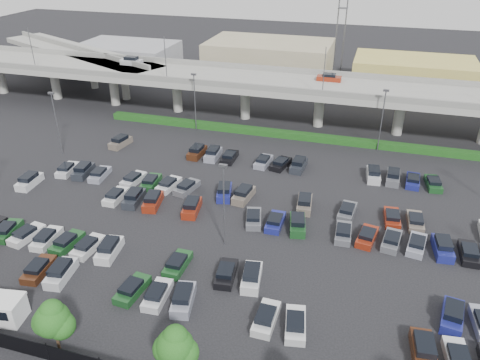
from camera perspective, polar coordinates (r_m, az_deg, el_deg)
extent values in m
plane|color=black|center=(61.07, 0.47, -3.56)|extent=(280.00, 280.00, 0.00)
cube|color=gray|center=(86.78, 6.50, 11.38)|extent=(150.00, 13.00, 1.10)
cube|color=slate|center=(80.59, 5.69, 10.88)|extent=(150.00, 0.50, 1.00)
cube|color=slate|center=(92.42, 7.28, 13.06)|extent=(150.00, 0.50, 1.00)
cylinder|color=gray|center=(117.59, -27.15, 11.02)|extent=(1.80, 1.80, 6.70)
cylinder|color=gray|center=(108.63, -21.59, 10.92)|extent=(1.80, 1.80, 6.70)
cube|color=slate|center=(107.84, -21.89, 12.51)|extent=(2.60, 9.75, 0.50)
cylinder|color=gray|center=(100.84, -15.11, 10.68)|extent=(1.80, 1.80, 6.70)
cube|color=slate|center=(99.98, -15.34, 12.40)|extent=(2.60, 9.75, 0.50)
cylinder|color=gray|center=(94.49, -7.67, 10.24)|extent=(1.80, 1.80, 6.70)
cube|color=slate|center=(93.57, -7.80, 12.07)|extent=(2.60, 9.75, 0.50)
cylinder|color=gray|center=(89.89, 0.65, 9.55)|extent=(1.80, 1.80, 6.70)
cube|color=slate|center=(88.92, 0.66, 11.47)|extent=(2.60, 9.75, 0.50)
cylinder|color=gray|center=(87.31, 9.62, 8.57)|extent=(1.80, 1.80, 6.70)
cube|color=slate|center=(86.32, 9.78, 10.54)|extent=(2.60, 9.75, 0.50)
cylinder|color=gray|center=(86.94, 18.84, 7.35)|extent=(1.80, 1.80, 6.70)
cube|color=slate|center=(85.94, 19.16, 9.31)|extent=(2.60, 9.75, 0.50)
cube|color=silver|center=(100.54, -13.09, 13.83)|extent=(4.40, 1.82, 1.05)
cube|color=black|center=(100.35, -13.14, 14.28)|extent=(2.60, 1.60, 0.65)
cube|color=maroon|center=(88.59, 10.80, 12.07)|extent=(4.40, 1.82, 0.82)
cube|color=black|center=(88.42, 10.84, 12.46)|extent=(2.30, 1.60, 0.50)
cylinder|color=#4E4E53|center=(101.46, -24.03, 14.33)|extent=(0.14, 0.14, 8.00)
cylinder|color=#4E4E53|center=(86.47, -9.06, 14.28)|extent=(0.14, 0.14, 8.00)
cylinder|color=#4E4E53|center=(78.91, 10.21, 12.85)|extent=(0.14, 0.14, 8.00)
cube|color=gray|center=(116.81, -19.13, 14.45)|extent=(50.93, 30.13, 1.10)
cube|color=slate|center=(116.59, -19.22, 14.95)|extent=(47.34, 22.43, 1.00)
cylinder|color=gray|center=(134.13, -23.17, 13.66)|extent=(1.60, 1.60, 6.70)
cylinder|color=gray|center=(123.67, -20.56, 13.04)|extent=(1.60, 1.60, 6.70)
cylinder|color=gray|center=(113.52, -17.49, 12.28)|extent=(1.60, 1.60, 6.70)
cylinder|color=gray|center=(103.76, -13.85, 11.32)|extent=(1.60, 1.60, 6.70)
cube|color=#103811|center=(82.54, 5.33, 5.59)|extent=(66.00, 1.60, 1.10)
cylinder|color=black|center=(44.68, -22.39, -18.81)|extent=(0.10, 0.10, 2.00)
cylinder|color=#332316|center=(45.36, -21.35, -17.75)|extent=(0.26, 0.26, 1.96)
sphere|color=#1D4B14|center=(43.74, -21.91, -15.54)|extent=(3.04, 3.04, 3.04)
sphere|color=#1D4B14|center=(43.79, -20.94, -16.25)|extent=(2.39, 2.39, 2.39)
sphere|color=#1D4B14|center=(44.24, -22.54, -15.69)|extent=(2.39, 2.39, 2.39)
sphere|color=#1D4B14|center=(43.22, -21.99, -14.62)|extent=(2.06, 2.06, 2.06)
sphere|color=#1D4B14|center=(39.16, -7.94, -19.47)|extent=(3.07, 3.07, 3.07)
sphere|color=#1D4B14|center=(39.41, -6.82, -20.17)|extent=(2.41, 2.41, 2.41)
sphere|color=#1D4B14|center=(39.55, -8.81, -19.65)|extent=(2.41, 2.41, 2.41)
sphere|color=#1D4B14|center=(38.58, -7.90, -18.48)|extent=(2.08, 2.08, 2.08)
cube|color=#422111|center=(54.70, -23.30, -10.00)|extent=(2.33, 4.58, 0.82)
cube|color=black|center=(54.22, -23.55, -9.59)|extent=(1.86, 2.47, 0.50)
cube|color=silver|center=(53.09, -20.96, -10.60)|extent=(2.41, 4.61, 1.05)
cube|color=black|center=(52.60, -21.12, -9.90)|extent=(1.95, 2.80, 0.65)
cube|color=#19471F|center=(49.18, -12.97, -12.91)|extent=(2.21, 4.55, 0.82)
cube|color=black|center=(48.64, -13.17, -12.49)|extent=(1.80, 2.43, 0.50)
cube|color=silver|center=(48.09, -10.01, -13.66)|extent=(2.11, 4.51, 0.82)
cube|color=black|center=(47.55, -10.18, -13.24)|extent=(1.75, 2.40, 0.50)
cube|color=gray|center=(47.07, -6.91, -14.30)|extent=(2.65, 4.67, 1.05)
cube|color=black|center=(46.52, -6.97, -13.56)|extent=(2.08, 2.86, 0.65)
cube|color=silver|center=(45.19, 3.20, -16.51)|extent=(1.91, 4.44, 0.82)
cube|color=black|center=(44.61, 3.16, -16.11)|extent=(1.65, 2.33, 0.50)
cube|color=silver|center=(44.86, 6.77, -17.13)|extent=(2.53, 4.64, 0.82)
cube|color=black|center=(44.27, 6.77, -16.74)|extent=(1.96, 2.54, 0.50)
cube|color=#422111|center=(45.13, 21.42, -18.88)|extent=(2.20, 4.54, 1.05)
cube|color=black|center=(44.56, 21.61, -18.15)|extent=(1.83, 2.73, 0.65)
cube|color=silver|center=(45.71, 24.99, -19.25)|extent=(2.29, 4.57, 0.82)
cube|color=black|center=(45.14, 25.19, -18.88)|extent=(1.84, 2.46, 0.50)
cube|color=#19471F|center=(62.60, -26.49, -5.61)|extent=(2.57, 4.65, 0.82)
cube|color=black|center=(62.17, -26.72, -5.21)|extent=(1.98, 2.55, 0.50)
cube|color=silver|center=(60.89, -24.55, -6.12)|extent=(2.43, 4.61, 0.82)
cube|color=black|center=(60.45, -24.78, -5.72)|extent=(1.91, 2.50, 0.50)
cube|color=silver|center=(59.26, -22.49, -6.65)|extent=(2.17, 4.53, 0.82)
cube|color=black|center=(58.80, -22.72, -6.24)|extent=(1.78, 2.42, 0.50)
cube|color=#19471F|center=(57.71, -20.32, -7.20)|extent=(2.17, 4.53, 0.82)
cube|color=black|center=(57.24, -20.53, -6.79)|extent=(1.78, 2.42, 0.50)
cube|color=silver|center=(56.25, -18.02, -7.77)|extent=(2.11, 4.51, 0.82)
cube|color=black|center=(55.77, -18.23, -7.35)|extent=(1.75, 2.40, 0.50)
cube|color=silver|center=(54.83, -15.62, -8.25)|extent=(2.37, 4.60, 1.05)
cube|color=black|center=(54.36, -15.73, -7.56)|extent=(1.92, 2.79, 0.65)
cube|color=#19471F|center=(51.49, -7.60, -10.16)|extent=(1.86, 4.42, 0.82)
cube|color=black|center=(50.96, -7.73, -9.74)|extent=(1.62, 2.31, 0.50)
cube|color=black|center=(49.86, -1.68, -11.37)|extent=(2.31, 4.58, 0.82)
cube|color=black|center=(49.31, -1.76, -10.95)|extent=(1.86, 2.47, 0.50)
cube|color=silver|center=(49.18, 1.44, -11.85)|extent=(2.43, 4.61, 1.05)
cube|color=black|center=(48.65, 1.45, -11.11)|extent=(1.96, 2.80, 0.65)
cube|color=navy|center=(49.20, 24.43, -14.96)|extent=(2.50, 4.64, 1.05)
cube|color=black|center=(48.68, 24.62, -14.25)|extent=(2.00, 2.82, 0.65)
cube|color=silver|center=(72.81, -24.27, -0.22)|extent=(2.15, 4.52, 1.05)
cube|color=black|center=(72.46, -24.39, 0.35)|extent=(1.79, 2.71, 0.65)
cube|color=silver|center=(65.20, -14.89, -1.96)|extent=(1.88, 4.43, 0.82)
cube|color=black|center=(64.75, -15.04, -1.57)|extent=(1.63, 2.32, 0.50)
cube|color=#252930|center=(63.86, -12.77, -2.25)|extent=(2.27, 4.57, 1.05)
cube|color=black|center=(63.46, -12.85, -1.61)|extent=(1.87, 2.75, 0.65)
cube|color=maroon|center=(62.67, -10.56, -2.63)|extent=(2.58, 4.65, 1.05)
cube|color=black|center=(62.26, -10.62, -1.98)|extent=(2.04, 2.84, 0.65)
cube|color=maroon|center=(60.59, -5.88, -3.42)|extent=(2.46, 4.62, 1.05)
cube|color=black|center=(60.16, -5.92, -2.76)|extent=(1.97, 2.81, 0.65)
cube|color=#57585F|center=(58.37, 1.68, -4.75)|extent=(2.80, 4.70, 0.82)
cube|color=black|center=(57.87, 1.64, -4.33)|extent=(2.10, 2.61, 0.50)
cube|color=navy|center=(57.85, 4.32, -5.16)|extent=(1.84, 4.41, 0.82)
cube|color=black|center=(57.34, 4.30, -4.74)|extent=(1.61, 2.31, 0.50)
cube|color=#19471F|center=(57.40, 7.02, -5.48)|extent=(2.64, 4.67, 1.05)
cube|color=black|center=(56.95, 7.06, -4.79)|extent=(2.08, 2.86, 0.65)
cube|color=#57585F|center=(57.07, 12.47, -6.36)|extent=(2.00, 4.47, 0.82)
cube|color=black|center=(56.56, 12.52, -5.94)|extent=(1.69, 2.36, 0.50)
cube|color=maroon|center=(57.08, 15.23, -6.73)|extent=(2.57, 4.65, 0.82)
cube|color=black|center=(56.56, 15.30, -6.32)|extent=(1.98, 2.55, 0.50)
cube|color=#57585F|center=(57.21, 17.98, -7.09)|extent=(2.45, 4.62, 0.82)
cube|color=black|center=(56.70, 18.07, -6.68)|extent=(1.92, 2.51, 0.50)
cube|color=gray|center=(57.48, 20.71, -7.43)|extent=(2.49, 4.63, 0.82)
cube|color=black|center=(56.97, 20.83, -7.03)|extent=(1.94, 2.52, 0.50)
cube|color=navy|center=(57.81, 23.44, -7.66)|extent=(2.28, 4.57, 1.05)
cube|color=black|center=(57.37, 23.60, -6.99)|extent=(1.87, 2.76, 0.65)
cube|color=black|center=(58.40, 26.09, -8.05)|extent=(1.89, 4.43, 0.82)
cube|color=black|center=(57.89, 26.25, -7.66)|extent=(1.64, 2.33, 0.50)
cube|color=silver|center=(74.60, -20.29, 1.17)|extent=(2.37, 4.60, 0.82)
cube|color=black|center=(74.20, -20.45, 1.53)|extent=(1.89, 2.49, 0.50)
cube|color=#252930|center=(73.02, -18.55, 0.98)|extent=(2.38, 4.60, 1.05)
cube|color=black|center=(72.67, -18.65, 1.56)|extent=(1.93, 2.79, 0.65)
cube|color=gray|center=(71.61, -16.71, 0.62)|extent=(2.26, 4.56, 0.82)
cube|color=black|center=(71.18, -16.86, 1.00)|extent=(1.83, 2.45, 0.50)
cube|color=silver|center=(68.92, -12.84, 0.03)|extent=(2.30, 4.57, 0.82)
cube|color=black|center=(68.48, -12.97, 0.42)|extent=(1.85, 2.46, 0.50)
cube|color=#19471F|center=(67.71, -10.80, -0.28)|extent=(2.25, 4.56, 0.82)
cube|color=black|center=(67.26, -10.92, 0.11)|extent=(1.82, 2.45, 0.50)
cube|color=silver|center=(66.58, -8.68, -0.61)|extent=(2.41, 4.61, 0.82)
cube|color=black|center=(66.13, -8.79, -0.21)|extent=(1.90, 2.50, 0.50)
cube|color=#57585F|center=(65.56, -6.49, -0.94)|extent=(2.70, 4.68, 0.82)
cube|color=black|center=(65.10, -6.59, -0.54)|extent=(2.05, 2.58, 0.50)
cube|color=navy|center=(63.75, -1.92, -1.55)|extent=(2.81, 4.71, 1.05)
cube|color=black|center=(63.35, -1.93, -0.90)|extent=(2.17, 2.91, 0.65)
cube|color=#6C6155|center=(63.04, 0.45, -1.90)|extent=(2.34, 4.59, 1.05)
cube|color=black|center=(62.63, 0.46, -1.25)|extent=(1.90, 2.77, 0.65)
cube|color=#6C6155|center=(61.59, 7.85, -2.98)|extent=(2.26, 4.56, 1.05)
cube|color=black|center=(61.17, 7.90, -2.33)|extent=(1.86, 2.75, 0.65)
cube|color=#57585F|center=(61.29, 12.92, -3.79)|extent=(2.28, 4.57, 0.82)
cube|color=black|center=(60.79, 12.97, -3.38)|extent=(1.84, 2.46, 0.50)
cube|color=maroon|center=(61.41, 18.03, -4.48)|extent=(2.14, 4.52, 0.82)
cube|color=black|center=(60.92, 18.11, -4.08)|extent=(1.77, 2.41, 0.50)
cube|color=#6C6155|center=(61.66, 20.56, -4.81)|extent=(2.06, 4.49, 0.82)
cube|color=black|center=(61.17, 20.67, -4.41)|extent=(1.72, 2.38, 0.50)
cube|color=#6C6155|center=(81.27, -14.35, 4.41)|extent=(2.44, 4.62, 1.05)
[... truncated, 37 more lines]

